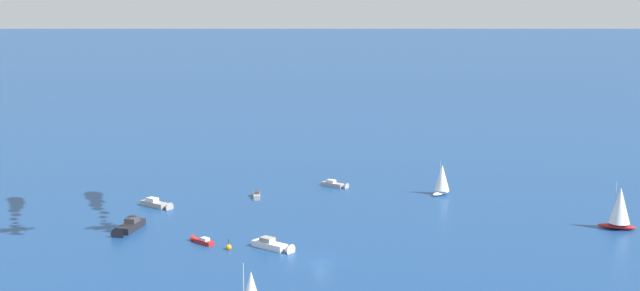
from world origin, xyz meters
TOP-DOWN VIEW (x-y plane):
  - ground_plane at (0.00, 0.00)m, footprint 2000.00×2000.00m
  - motorboat_near_centre at (1.39, -52.76)m, footprint 3.82×8.52m
  - motorboat_far_port at (1.41, -11.38)m, footprint 3.88×8.97m
  - sailboat_far_stbd at (-54.40, -21.00)m, footprint 6.23×3.70m
  - motorboat_inshore at (-20.06, -45.81)m, footprint 4.64×5.59m
  - motorboat_offshore at (9.28, -23.53)m, footprint 2.01×5.62m
  - motorboat_ahead at (15.82, -39.51)m, footprint 9.87×8.30m
  - motorboat_outer_ring_a at (-41.20, -42.71)m, footprint 3.40×7.12m
  - sailboat_outer_ring_b at (-58.58, 21.67)m, footprint 5.63×7.40m
  - marker_buoy at (7.75, -16.81)m, footprint 1.10×1.10m

SIDE VIEW (x-z plane):
  - ground_plane at x=0.00m, z-range 0.00..0.00m
  - marker_buoy at x=7.75m, z-range -0.66..1.44m
  - motorboat_offshore at x=9.28m, z-range -0.37..1.23m
  - motorboat_inshore at x=-20.06m, z-range -0.39..1.30m
  - motorboat_outer_ring_a at x=-41.20m, z-range -0.46..1.54m
  - motorboat_near_centre at x=1.39m, z-range -0.55..1.85m
  - motorboat_far_port at x=1.41m, z-range -0.58..1.94m
  - motorboat_ahead at x=15.82m, z-range -0.69..2.31m
  - sailboat_far_stbd at x=-54.40m, z-range -0.34..7.49m
  - sailboat_outer_ring_b at x=-58.58m, z-range -0.41..9.06m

